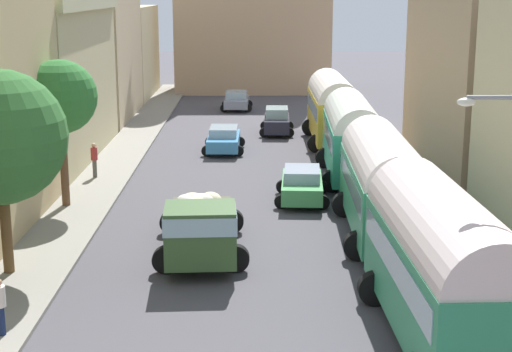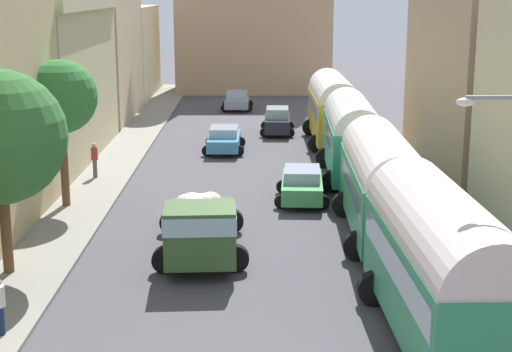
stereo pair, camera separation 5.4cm
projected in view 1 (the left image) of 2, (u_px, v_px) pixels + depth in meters
name	position (u px, v px, depth m)	size (l,w,h in m)	color
ground_plane	(255.00, 168.00, 40.02)	(154.00, 154.00, 0.00)	#4A484E
sidewalk_left	(113.00, 167.00, 39.95)	(2.50, 70.00, 0.14)	gray
sidewalk_right	(396.00, 166.00, 40.05)	(2.50, 70.00, 0.14)	gray
building_left_2	(40.00, 79.00, 41.08)	(6.13, 14.10, 8.52)	#C1B386
building_left_3	(91.00, 34.00, 53.77)	(5.32, 11.21, 11.88)	tan
building_left_4	(119.00, 52.00, 65.42)	(5.38, 11.33, 7.55)	#C1B389
building_right_2	(488.00, 46.00, 37.45)	(5.92, 12.81, 12.39)	tan
distant_church	(253.00, 11.00, 69.00)	(13.45, 7.78, 21.34)	tan
parked_bus_0	(443.00, 261.00, 19.59)	(3.48, 8.49, 4.08)	#2F8B60
parked_bus_1	(383.00, 180.00, 28.37)	(3.43, 8.41, 3.90)	#38986A
parked_bus_2	(352.00, 134.00, 37.11)	(3.38, 8.15, 3.96)	#2B9570
parked_bus_3	(332.00, 106.00, 45.85)	(3.29, 8.53, 4.05)	gold
cargo_truck_0	(201.00, 225.00, 26.16)	(3.35, 7.12, 2.27)	#36542B
car_0	(224.00, 139.00, 43.85)	(2.37, 4.22, 1.41)	#3E86BE
car_1	(237.00, 100.00, 59.03)	(2.42, 3.67, 1.44)	gray
car_2	(302.00, 184.00, 33.56)	(2.46, 4.19, 1.44)	#449850
car_3	(277.00, 121.00, 49.25)	(2.24, 4.07, 1.67)	#23212F
pedestrian_0	(0.00, 305.00, 20.14)	(0.37, 0.37, 1.68)	#18244B
pedestrian_2	(94.00, 159.00, 37.18)	(0.41, 0.41, 1.81)	#534F46
roadside_tree_2	(60.00, 98.00, 31.52)	(3.01, 3.01, 6.18)	brown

